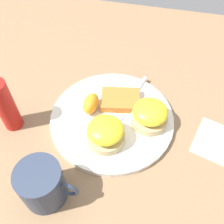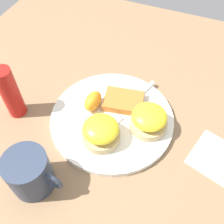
# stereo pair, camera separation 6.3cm
# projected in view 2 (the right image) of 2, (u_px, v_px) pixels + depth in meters

# --- Properties ---
(ground_plane) EXTENTS (1.10, 1.10, 0.00)m
(ground_plane) POSITION_uv_depth(u_px,v_px,m) (112.00, 120.00, 0.66)
(ground_plane) COLOR #846647
(plate) EXTENTS (0.31, 0.31, 0.01)m
(plate) POSITION_uv_depth(u_px,v_px,m) (112.00, 119.00, 0.66)
(plate) COLOR silver
(plate) RESTS_ON ground_plane
(sandwich_benedict_left) EXTENTS (0.09, 0.09, 0.06)m
(sandwich_benedict_left) POSITION_uv_depth(u_px,v_px,m) (100.00, 131.00, 0.59)
(sandwich_benedict_left) COLOR tan
(sandwich_benedict_left) RESTS_ON plate
(sandwich_benedict_right) EXTENTS (0.09, 0.09, 0.06)m
(sandwich_benedict_right) POSITION_uv_depth(u_px,v_px,m) (149.00, 120.00, 0.61)
(sandwich_benedict_right) COLOR tan
(sandwich_benedict_right) RESTS_ON plate
(hashbrown_patty) EXTENTS (0.11, 0.09, 0.02)m
(hashbrown_patty) POSITION_uv_depth(u_px,v_px,m) (123.00, 101.00, 0.67)
(hashbrown_patty) COLOR #B9682B
(hashbrown_patty) RESTS_ON plate
(orange_wedge) EXTENTS (0.04, 0.06, 0.04)m
(orange_wedge) POSITION_uv_depth(u_px,v_px,m) (93.00, 101.00, 0.65)
(orange_wedge) COLOR orange
(orange_wedge) RESTS_ON plate
(fork) EXTENTS (0.07, 0.19, 0.00)m
(fork) POSITION_uv_depth(u_px,v_px,m) (130.00, 106.00, 0.67)
(fork) COLOR silver
(fork) RESTS_ON plate
(cup) EXTENTS (0.12, 0.09, 0.10)m
(cup) POSITION_uv_depth(u_px,v_px,m) (30.00, 173.00, 0.52)
(cup) COLOR #2D384C
(cup) RESTS_ON ground_plane
(napkin) EXTENTS (0.14, 0.14, 0.00)m
(napkin) POSITION_uv_depth(u_px,v_px,m) (217.00, 158.00, 0.59)
(napkin) COLOR white
(napkin) RESTS_ON ground_plane
(condiment_bottle) EXTENTS (0.04, 0.04, 0.14)m
(condiment_bottle) POSITION_uv_depth(u_px,v_px,m) (10.00, 93.00, 0.62)
(condiment_bottle) COLOR #B21914
(condiment_bottle) RESTS_ON ground_plane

